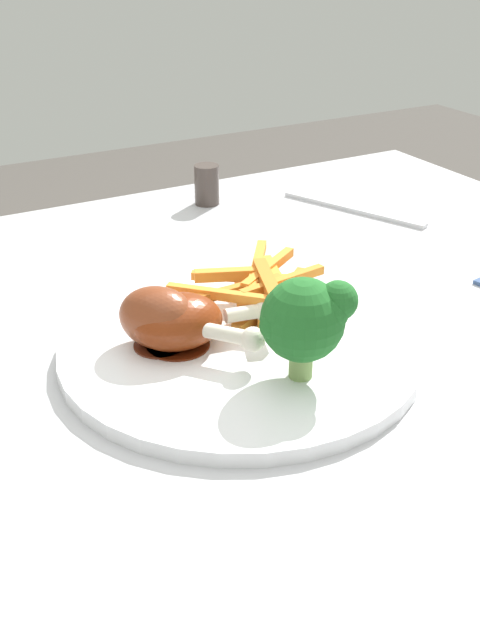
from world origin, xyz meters
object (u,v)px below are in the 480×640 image
object	(u,v)px
dinner_plate	(240,348)
chicken_drumstick_near	(182,321)
fork	(353,209)
carrot_fries_pile	(265,290)
pepper_shaker	(207,185)
chicken_drumstick_far	(165,320)
broccoli_floret_front	(307,319)
dining_table	(247,436)

from	to	relation	value
dinner_plate	chicken_drumstick_near	distance (m)	0.05
chicken_drumstick_near	fork	size ratio (longest dim) A/B	0.64
carrot_fries_pile	pepper_shaker	world-z (taller)	same
chicken_drumstick_far	broccoli_floret_front	bearing A→B (deg)	-51.44
chicken_drumstick_near	broccoli_floret_front	bearing A→B (deg)	-55.98
dinner_plate	carrot_fries_pile	size ratio (longest dim) A/B	2.07
pepper_shaker	dinner_plate	bearing A→B (deg)	-112.74
broccoli_floret_front	dinner_plate	bearing A→B (deg)	103.52
carrot_fries_pile	fork	xyz separation A→B (m)	(0.23, 0.19, -0.03)
chicken_drumstick_far	fork	xyz separation A→B (m)	(0.34, 0.21, -0.03)
chicken_drumstick_far	fork	distance (m)	0.40
chicken_drumstick_far	pepper_shaker	bearing A→B (deg)	58.16
broccoli_floret_front	fork	size ratio (longest dim) A/B	0.41
dining_table	carrot_fries_pile	size ratio (longest dim) A/B	6.73
dining_table	chicken_drumstick_far	bearing A→B (deg)	-170.27
dining_table	dinner_plate	bearing A→B (deg)	-127.12
dining_table	pepper_shaker	distance (m)	0.35
pepper_shaker	chicken_drumstick_far	bearing A→B (deg)	-121.84
carrot_fries_pile	chicken_drumstick_near	xyz separation A→B (m)	(-0.09, -0.02, 0.00)
carrot_fries_pile	fork	world-z (taller)	carrot_fries_pile
broccoli_floret_front	chicken_drumstick_far	world-z (taller)	broccoli_floret_front
pepper_shaker	carrot_fries_pile	bearing A→B (deg)	-107.51
dining_table	pepper_shaker	bearing A→B (deg)	69.20
dining_table	dinner_plate	world-z (taller)	dinner_plate
dining_table	broccoli_floret_front	bearing A→B (deg)	-95.55
broccoli_floret_front	carrot_fries_pile	size ratio (longest dim) A/B	0.56
chicken_drumstick_near	pepper_shaker	size ratio (longest dim) A/B	2.52
dining_table	chicken_drumstick_near	xyz separation A→B (m)	(-0.07, -0.02, 0.15)
fork	pepper_shaker	xyz separation A→B (m)	(-0.14, 0.11, 0.02)
fork	pepper_shaker	bearing A→B (deg)	29.68
chicken_drumstick_far	fork	world-z (taller)	chicken_drumstick_far
dining_table	carrot_fries_pile	world-z (taller)	carrot_fries_pile
dinner_plate	broccoli_floret_front	bearing A→B (deg)	-76.48
dining_table	chicken_drumstick_near	size ratio (longest dim) A/B	7.76
chicken_drumstick_near	carrot_fries_pile	bearing A→B (deg)	14.69
broccoli_floret_front	chicken_drumstick_far	xyz separation A→B (m)	(-0.07, 0.09, -0.02)
chicken_drumstick_far	fork	bearing A→B (deg)	31.83
dining_table	pepper_shaker	world-z (taller)	pepper_shaker
dining_table	chicken_drumstick_near	bearing A→B (deg)	-166.04
chicken_drumstick_near	dinner_plate	bearing A→B (deg)	-23.26
broccoli_floret_front	fork	world-z (taller)	broccoli_floret_front
chicken_drumstick_near	chicken_drumstick_far	xyz separation A→B (m)	(-0.01, 0.00, 0.00)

